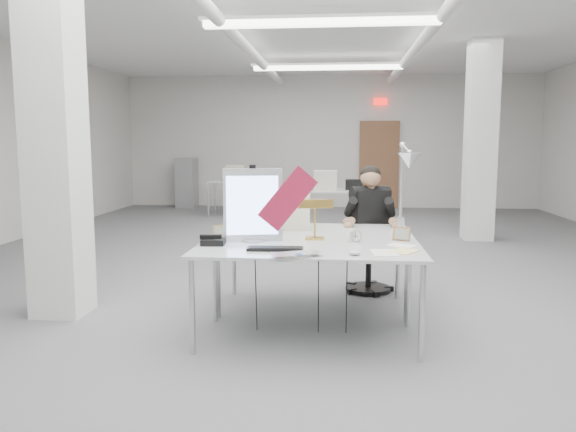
% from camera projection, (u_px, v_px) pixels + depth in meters
% --- Properties ---
extents(room_shell, '(10.04, 14.04, 3.24)m').
position_uv_depth(room_shell, '(323.00, 133.00, 6.90)').
color(room_shell, '#5B5B5E').
rests_on(room_shell, ground).
extents(desk_main, '(1.80, 0.90, 0.02)m').
position_uv_depth(desk_main, '(308.00, 249.00, 4.42)').
color(desk_main, silver).
rests_on(desk_main, room_shell).
extents(desk_second, '(1.80, 0.90, 0.02)m').
position_uv_depth(desk_second, '(313.00, 231.00, 5.31)').
color(desk_second, silver).
rests_on(desk_second, room_shell).
extents(bg_desk_a, '(1.60, 0.80, 0.02)m').
position_uv_depth(bg_desk_a, '(337.00, 191.00, 9.84)').
color(bg_desk_a, silver).
rests_on(bg_desk_a, room_shell).
extents(bg_desk_b, '(1.60, 0.80, 0.02)m').
position_uv_depth(bg_desk_b, '(245.00, 181.00, 12.19)').
color(bg_desk_b, silver).
rests_on(bg_desk_b, room_shell).
extents(filing_cabinet, '(0.45, 0.55, 1.20)m').
position_uv_depth(filing_cabinet, '(187.00, 183.00, 13.79)').
color(filing_cabinet, gray).
rests_on(filing_cabinet, room_shell).
extents(office_chair, '(0.75, 0.75, 1.15)m').
position_uv_depth(office_chair, '(369.00, 238.00, 5.92)').
color(office_chair, black).
rests_on(office_chair, room_shell).
extents(seated_person, '(0.76, 0.83, 1.00)m').
position_uv_depth(seated_person, '(370.00, 208.00, 5.82)').
color(seated_person, black).
rests_on(seated_person, office_chair).
extents(monitor, '(0.49, 0.14, 0.61)m').
position_uv_depth(monitor, '(253.00, 205.00, 4.67)').
color(monitor, silver).
rests_on(monitor, desk_main).
extents(pennant, '(0.49, 0.13, 0.54)m').
position_uv_depth(pennant, '(288.00, 199.00, 4.60)').
color(pennant, maroon).
rests_on(pennant, monitor).
extents(keyboard, '(0.43, 0.16, 0.02)m').
position_uv_depth(keyboard, '(275.00, 249.00, 4.31)').
color(keyboard, black).
rests_on(keyboard, desk_main).
extents(laptop, '(0.44, 0.38, 0.03)m').
position_uv_depth(laptop, '(299.00, 256.00, 4.01)').
color(laptop, '#A4A4A8').
rests_on(laptop, desk_main).
extents(mouse, '(0.09, 0.06, 0.04)m').
position_uv_depth(mouse, '(355.00, 253.00, 4.10)').
color(mouse, '#ACABB0').
rests_on(mouse, desk_main).
extents(bankers_lamp, '(0.32, 0.19, 0.34)m').
position_uv_depth(bankers_lamp, '(315.00, 220.00, 4.77)').
color(bankers_lamp, gold).
rests_on(bankers_lamp, desk_main).
extents(desk_phone, '(0.19, 0.18, 0.05)m').
position_uv_depth(desk_phone, '(213.00, 242.00, 4.54)').
color(desk_phone, black).
rests_on(desk_phone, desk_main).
extents(picture_frame_left, '(0.14, 0.11, 0.11)m').
position_uv_depth(picture_frame_left, '(221.00, 231.00, 4.86)').
color(picture_frame_left, '#AE8A4B').
rests_on(picture_frame_left, desk_main).
extents(picture_frame_right, '(0.15, 0.09, 0.12)m').
position_uv_depth(picture_frame_right, '(402.00, 234.00, 4.72)').
color(picture_frame_right, '#A36E46').
rests_on(picture_frame_right, desk_main).
extents(desk_clock, '(0.11, 0.06, 0.10)m').
position_uv_depth(desk_clock, '(355.00, 236.00, 4.67)').
color(desk_clock, '#A4A3A8').
rests_on(desk_clock, desk_main).
extents(paper_stack_a, '(0.21, 0.28, 0.01)m').
position_uv_depth(paper_stack_a, '(384.00, 253.00, 4.20)').
color(paper_stack_a, silver).
rests_on(paper_stack_a, desk_main).
extents(paper_stack_b, '(0.27, 0.29, 0.01)m').
position_uv_depth(paper_stack_b, '(403.00, 251.00, 4.24)').
color(paper_stack_b, '#E3DA88').
rests_on(paper_stack_b, desk_main).
extents(paper_stack_c, '(0.26, 0.24, 0.01)m').
position_uv_depth(paper_stack_c, '(402.00, 246.00, 4.48)').
color(paper_stack_c, silver).
rests_on(paper_stack_c, desk_main).
extents(beige_monitor, '(0.46, 0.44, 0.38)m').
position_uv_depth(beige_monitor, '(287.00, 209.00, 5.39)').
color(beige_monitor, beige).
rests_on(beige_monitor, desk_second).
extents(architect_lamp, '(0.45, 0.82, 1.00)m').
position_uv_depth(architect_lamp, '(405.00, 179.00, 4.99)').
color(architect_lamp, silver).
rests_on(architect_lamp, desk_second).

